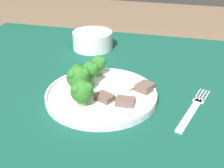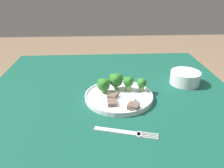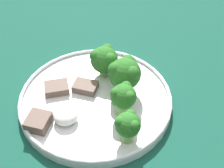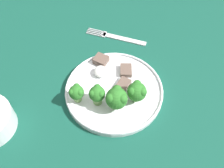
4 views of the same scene
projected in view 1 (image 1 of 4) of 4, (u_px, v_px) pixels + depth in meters
name	position (u px, v px, depth m)	size (l,w,h in m)	color
table	(107.00, 146.00, 0.71)	(1.06, 0.96, 0.74)	#114738
dinner_plate	(101.00, 95.00, 0.69)	(0.25, 0.25, 0.02)	white
fork	(193.00, 110.00, 0.65)	(0.07, 0.18, 0.00)	silver
cream_bowl	(93.00, 41.00, 0.94)	(0.12, 0.12, 0.05)	silver
broccoli_floret_near_rim_left	(82.00, 91.00, 0.63)	(0.05, 0.05, 0.06)	#709E56
broccoli_floret_center_left	(90.00, 71.00, 0.71)	(0.04, 0.04, 0.06)	#709E56
broccoli_floret_back_left	(78.00, 77.00, 0.67)	(0.05, 0.05, 0.06)	#709E56
broccoli_floret_front_left	(98.00, 63.00, 0.75)	(0.04, 0.04, 0.05)	#709E56
meat_slice_front_slice	(104.00, 97.00, 0.66)	(0.05, 0.04, 0.01)	brown
meat_slice_middle_slice	(145.00, 87.00, 0.69)	(0.04, 0.05, 0.02)	brown
meat_slice_rear_slice	(125.00, 101.00, 0.64)	(0.04, 0.03, 0.01)	brown
sauce_dollop	(127.00, 85.00, 0.70)	(0.04, 0.03, 0.02)	white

